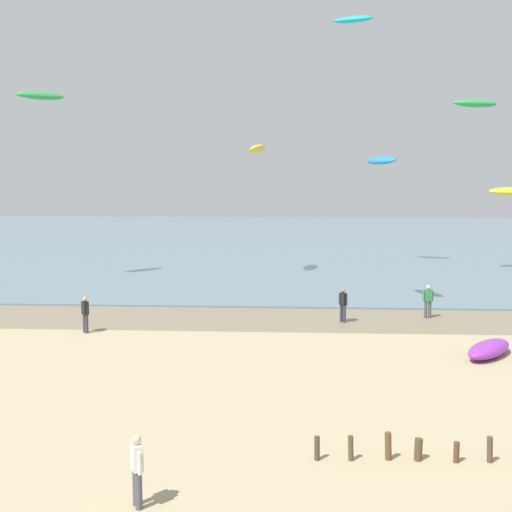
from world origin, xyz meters
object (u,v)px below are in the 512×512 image
kite_aloft_4 (353,19)px  kite_aloft_0 (40,95)px  kite_aloft_1 (257,149)px  kite_aloft_3 (511,191)px  person_by_waterline (343,304)px  person_right_flank (85,313)px  grounded_kite (489,349)px  kite_aloft_2 (475,103)px  person_nearest_camera (428,300)px  person_mid_beach (137,468)px  kite_aloft_5 (381,160)px

kite_aloft_4 → kite_aloft_0: bearing=39.2°
kite_aloft_1 → kite_aloft_3: (15.81, -5.08, -2.71)m
person_by_waterline → kite_aloft_1: 17.25m
kite_aloft_3 → person_right_flank: bearing=26.9°
grounded_kite → kite_aloft_2: 24.55m
person_right_flank → kite_aloft_3: bearing=28.2°
person_nearest_camera → kite_aloft_4: 23.17m
person_mid_beach → kite_aloft_3: 33.76m
person_right_flank → kite_aloft_2: kite_aloft_2 is taller
kite_aloft_0 → kite_aloft_1: (13.84, 3.58, -3.34)m
grounded_kite → kite_aloft_4: size_ratio=1.09×
kite_aloft_1 → kite_aloft_5: size_ratio=1.18×
kite_aloft_4 → kite_aloft_5: 16.03m
person_nearest_camera → person_mid_beach: same height
kite_aloft_1 → kite_aloft_4: 11.43m
person_nearest_camera → kite_aloft_3: kite_aloft_3 is taller
kite_aloft_0 → kite_aloft_1: 14.68m
kite_aloft_2 → kite_aloft_1: bearing=-19.9°
person_right_flank → kite_aloft_2: bearing=39.3°
person_nearest_camera → person_by_waterline: bearing=-163.9°
person_mid_beach → person_by_waterline: size_ratio=1.00×
grounded_kite → person_right_flank: bearing=-63.3°
person_nearest_camera → person_right_flank: same height
person_nearest_camera → kite_aloft_5: size_ratio=0.64×
person_by_waterline → grounded_kite: size_ratio=0.54×
person_by_waterline → kite_aloft_3: size_ratio=0.63×
person_nearest_camera → kite_aloft_5: bearing=127.4°
person_right_flank → kite_aloft_5: 17.52m
kite_aloft_1 → kite_aloft_3: bearing=79.4°
person_nearest_camera → person_mid_beach: bearing=-116.4°
kite_aloft_0 → kite_aloft_1: size_ratio=1.04×
kite_aloft_0 → kite_aloft_5: 22.57m
person_right_flank → kite_aloft_3: kite_aloft_3 is taller
grounded_kite → person_nearest_camera: bearing=-134.6°
person_by_waterline → person_nearest_camera: bearing=16.1°
person_by_waterline → kite_aloft_2: (9.80, 15.04, 11.10)m
person_right_flank → grounded_kite: bearing=-10.3°
kite_aloft_0 → kite_aloft_5: kite_aloft_0 is taller
person_nearest_camera → person_right_flank: (-16.55, -4.20, 0.00)m
grounded_kite → kite_aloft_4: bearing=-133.2°
person_nearest_camera → kite_aloft_0: kite_aloft_0 is taller
kite_aloft_1 → kite_aloft_3: 16.83m
kite_aloft_2 → kite_aloft_4: bearing=-33.7°
grounded_kite → kite_aloft_0: 32.04m
person_by_waterline → kite_aloft_5: size_ratio=0.64×
person_right_flank → kite_aloft_5: kite_aloft_5 is taller
person_mid_beach → person_by_waterline: (5.93, 19.54, 0.00)m
kite_aloft_0 → kite_aloft_3: size_ratio=1.21×
person_mid_beach → person_by_waterline: 20.42m
person_mid_beach → kite_aloft_1: size_ratio=0.55×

